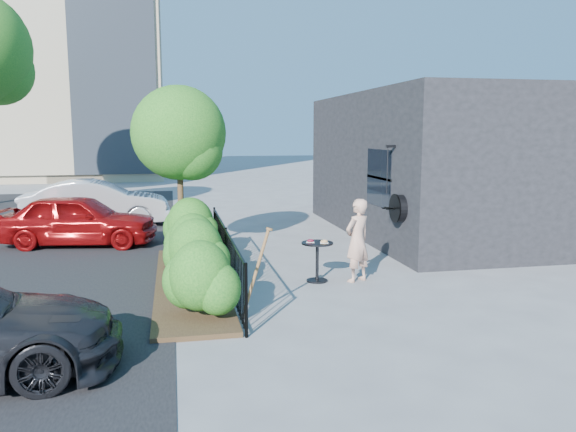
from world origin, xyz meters
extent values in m
plane|color=gray|center=(0.00, 0.00, 0.00)|extent=(120.00, 120.00, 0.00)
cube|color=black|center=(5.50, 4.50, 2.00)|extent=(6.00, 9.00, 4.00)
cube|color=black|center=(2.51, 2.40, 1.80)|extent=(0.04, 1.60, 1.40)
cube|color=black|center=(2.52, 2.40, 1.80)|extent=(0.05, 1.70, 0.06)
cylinder|color=black|center=(2.42, 0.90, 1.25)|extent=(0.18, 0.60, 0.60)
cylinder|color=black|center=(2.32, 0.90, 1.25)|extent=(0.03, 0.64, 0.64)
cube|color=black|center=(2.40, 1.40, 2.60)|extent=(0.25, 0.06, 0.06)
cylinder|color=black|center=(2.32, 1.40, 2.05)|extent=(0.02, 0.02, 1.05)
cylinder|color=black|center=(-1.50, -3.00, 0.55)|extent=(0.05, 0.05, 1.10)
cylinder|color=black|center=(-1.50, 0.00, 0.55)|extent=(0.05, 0.05, 1.10)
cylinder|color=black|center=(-1.50, 3.00, 0.55)|extent=(0.05, 0.05, 1.10)
cube|color=black|center=(-1.50, 0.00, 1.06)|extent=(0.03, 6.00, 0.03)
cube|color=black|center=(-1.50, 0.00, 0.10)|extent=(0.03, 6.00, 0.03)
cylinder|color=black|center=(-1.50, -2.90, 0.55)|extent=(0.02, 0.02, 1.04)
cylinder|color=black|center=(-1.50, -2.70, 0.55)|extent=(0.02, 0.02, 1.04)
cylinder|color=black|center=(-1.50, -2.50, 0.55)|extent=(0.02, 0.02, 1.04)
cylinder|color=black|center=(-1.50, -2.30, 0.55)|extent=(0.02, 0.02, 1.04)
cylinder|color=black|center=(-1.50, -2.10, 0.55)|extent=(0.02, 0.02, 1.04)
cylinder|color=black|center=(-1.50, -1.90, 0.55)|extent=(0.02, 0.02, 1.04)
cylinder|color=black|center=(-1.50, -1.70, 0.55)|extent=(0.02, 0.02, 1.04)
cylinder|color=black|center=(-1.50, -1.50, 0.55)|extent=(0.02, 0.02, 1.04)
cylinder|color=black|center=(-1.50, -1.30, 0.55)|extent=(0.02, 0.02, 1.04)
cylinder|color=black|center=(-1.50, -1.10, 0.55)|extent=(0.02, 0.02, 1.04)
cylinder|color=black|center=(-1.50, -0.90, 0.55)|extent=(0.02, 0.02, 1.04)
cylinder|color=black|center=(-1.50, -0.70, 0.55)|extent=(0.02, 0.02, 1.04)
cylinder|color=black|center=(-1.50, -0.50, 0.55)|extent=(0.02, 0.02, 1.04)
cylinder|color=black|center=(-1.50, -0.30, 0.55)|extent=(0.02, 0.02, 1.04)
cylinder|color=black|center=(-1.50, -0.10, 0.55)|extent=(0.02, 0.02, 1.04)
cylinder|color=black|center=(-1.50, 0.10, 0.55)|extent=(0.02, 0.02, 1.04)
cylinder|color=black|center=(-1.50, 0.30, 0.55)|extent=(0.02, 0.02, 1.04)
cylinder|color=black|center=(-1.50, 0.50, 0.55)|extent=(0.02, 0.02, 1.04)
cylinder|color=black|center=(-1.50, 0.70, 0.55)|extent=(0.02, 0.02, 1.04)
cylinder|color=black|center=(-1.50, 0.90, 0.55)|extent=(0.02, 0.02, 1.04)
cylinder|color=black|center=(-1.50, 1.10, 0.55)|extent=(0.02, 0.02, 1.04)
cylinder|color=black|center=(-1.50, 1.30, 0.55)|extent=(0.02, 0.02, 1.04)
cylinder|color=black|center=(-1.50, 1.50, 0.55)|extent=(0.02, 0.02, 1.04)
cylinder|color=black|center=(-1.50, 1.70, 0.55)|extent=(0.02, 0.02, 1.04)
cylinder|color=black|center=(-1.50, 1.90, 0.55)|extent=(0.02, 0.02, 1.04)
cylinder|color=black|center=(-1.50, 2.10, 0.55)|extent=(0.02, 0.02, 1.04)
cylinder|color=black|center=(-1.50, 2.30, 0.55)|extent=(0.02, 0.02, 1.04)
cylinder|color=black|center=(-1.50, 2.50, 0.55)|extent=(0.02, 0.02, 1.04)
cylinder|color=black|center=(-1.50, 2.70, 0.55)|extent=(0.02, 0.02, 1.04)
cylinder|color=black|center=(-1.50, 2.90, 0.55)|extent=(0.02, 0.02, 1.04)
cube|color=#382616|center=(-2.20, 0.00, 0.04)|extent=(1.30, 6.00, 0.08)
ellipsoid|color=#135318|center=(-2.10, -2.20, 0.70)|extent=(1.10, 1.10, 1.24)
ellipsoid|color=#135318|center=(-2.10, -0.60, 0.70)|extent=(1.10, 1.10, 1.24)
ellipsoid|color=#135318|center=(-2.10, 0.90, 0.70)|extent=(1.10, 1.10, 1.24)
ellipsoid|color=#135318|center=(-2.10, 2.30, 0.70)|extent=(1.10, 1.10, 1.24)
cylinder|color=#3F2B19|center=(-2.30, 2.80, 1.20)|extent=(0.14, 0.14, 2.40)
sphere|color=#135318|center=(-2.30, 2.80, 2.84)|extent=(2.20, 2.20, 2.20)
sphere|color=#135318|center=(-2.00, 2.60, 2.51)|extent=(1.43, 1.43, 1.43)
cylinder|color=black|center=(0.26, -0.23, 0.77)|extent=(0.62, 0.62, 0.03)
cylinder|color=black|center=(0.26, -0.23, 0.38)|extent=(0.06, 0.06, 0.75)
cylinder|color=black|center=(0.26, -0.23, 0.02)|extent=(0.41, 0.41, 0.03)
cube|color=white|center=(0.14, -0.18, 0.79)|extent=(0.19, 0.19, 0.01)
cube|color=white|center=(0.38, -0.30, 0.79)|extent=(0.19, 0.19, 0.01)
torus|color=#4A0C14|center=(0.14, -0.18, 0.81)|extent=(0.14, 0.14, 0.05)
torus|color=tan|center=(0.38, -0.30, 0.81)|extent=(0.14, 0.14, 0.05)
imported|color=tan|center=(1.03, -0.37, 0.82)|extent=(0.71, 0.63, 1.64)
cylinder|color=brown|center=(-1.22, -2.17, 0.79)|extent=(0.44, 0.05, 1.29)
cube|color=gray|center=(-1.41, -2.17, 0.11)|extent=(0.11, 0.19, 0.27)
cylinder|color=brown|center=(-1.02, -2.17, 1.42)|extent=(0.11, 0.11, 0.06)
imported|color=maroon|center=(-4.90, 4.46, 0.67)|extent=(4.16, 2.19, 1.35)
imported|color=#B9B9BE|center=(-4.81, 7.50, 0.73)|extent=(4.49, 1.76, 1.45)
camera|label=1|loc=(-2.47, -10.65, 2.91)|focal=35.00mm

